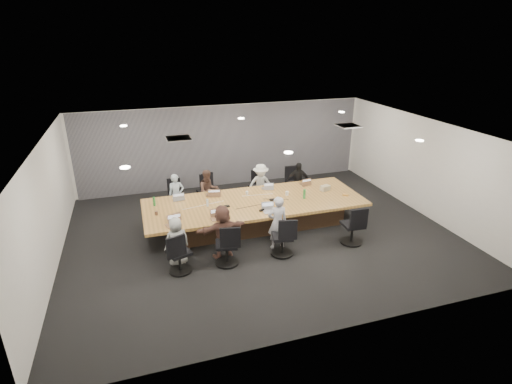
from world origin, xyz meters
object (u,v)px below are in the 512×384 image
object	(u,v)px
chair_7	(352,228)
laptop_5	(218,219)
snack_packet	(346,195)
chair_1	(207,194)
person_6	(277,223)
chair_4	(179,256)
bottle_green_right	(304,194)
person_2	(261,185)
laptop_3	(305,184)
laptop_0	(179,198)
conference_table	(255,212)
chair_3	(293,185)
laptop_2	(266,188)
canvas_bag	(325,188)
mug_brown	(156,213)
laptop_1	(212,195)
laptop_6	(270,212)
chair_0	(176,199)
bottle_clear	(207,203)
chair_6	(282,239)
chair_5	(226,247)
person_3	(298,181)
bottle_green_left	(154,201)
person_1	(208,191)
chair_2	(257,189)
person_5	(223,232)
person_0	(176,195)
person_4	(177,241)
stapler	(262,210)

from	to	relation	value
chair_7	laptop_5	bearing A→B (deg)	168.06
laptop_5	snack_packet	world-z (taller)	snack_packet
chair_1	person_6	world-z (taller)	person_6
chair_4	bottle_green_right	distance (m)	3.99
person_2	laptop_3	world-z (taller)	person_2
laptop_0	conference_table	bearing A→B (deg)	153.97
chair_3	laptop_2	world-z (taller)	laptop_2
laptop_5	canvas_bag	bearing A→B (deg)	10.98
laptop_0	mug_brown	xyz separation A→B (m)	(-0.67, -0.88, 0.04)
laptop_1	laptop_6	xyz separation A→B (m)	(1.19, -1.60, 0.00)
chair_0	bottle_clear	bearing A→B (deg)	112.70
person_2	chair_6	bearing A→B (deg)	-94.89
chair_5	person_3	distance (m)	4.34
bottle_green_left	snack_packet	world-z (taller)	bottle_green_left
person_2	chair_5	bearing A→B (deg)	-117.46
laptop_3	laptop_5	distance (m)	3.47
chair_0	chair_4	bearing A→B (deg)	84.85
chair_6	bottle_clear	distance (m)	2.33
person_1	snack_packet	distance (m)	4.01
bottle_green_right	snack_packet	size ratio (longest dim) A/B	1.64
person_3	bottle_green_right	bearing A→B (deg)	-92.39
chair_2	bottle_clear	size ratio (longest dim) A/B	3.74
chair_3	bottle_green_right	bearing A→B (deg)	78.48
laptop_1	bottle_green_right	xyz separation A→B (m)	(2.40, -1.03, 0.12)
conference_table	canvas_bag	distance (m)	2.24
laptop_0	canvas_bag	distance (m)	4.23
laptop_5	bottle_green_right	size ratio (longest dim) A/B	1.24
laptop_5	laptop_6	bearing A→B (deg)	-4.40
laptop_3	canvas_bag	bearing A→B (deg)	108.31
person_5	person_1	bearing A→B (deg)	-101.09
person_0	bottle_green_right	size ratio (longest dim) A/B	4.73
chair_6	person_5	distance (m)	1.45
chair_6	mug_brown	bearing A→B (deg)	162.16
laptop_6	canvas_bag	world-z (taller)	canvas_bag
conference_table	chair_2	world-z (taller)	chair_2
person_5	person_4	bearing A→B (deg)	-7.00
bottle_green_left	laptop_5	bearing A→B (deg)	-42.71
snack_packet	chair_6	bearing A→B (deg)	-151.56
laptop_0	stapler	bearing A→B (deg)	138.96
chair_0	chair_4	distance (m)	3.42
person_2	person_4	size ratio (longest dim) A/B	1.12
chair_4	laptop_3	distance (m)	4.87
chair_1	chair_6	distance (m)	3.60
person_0	bottle_clear	xyz separation A→B (m)	(0.67, -1.29, 0.21)
laptop_2	mug_brown	distance (m)	3.38
person_0	laptop_3	bearing A→B (deg)	-9.53
chair_6	stapler	bearing A→B (deg)	112.23
chair_1	chair_6	size ratio (longest dim) A/B	0.99
laptop_6	laptop_0	bearing A→B (deg)	146.95
chair_2	stapler	distance (m)	2.49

